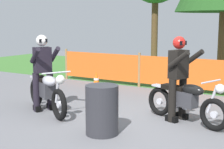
% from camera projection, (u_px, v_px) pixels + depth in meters
% --- Properties ---
extents(ground, '(24.00, 24.00, 0.02)m').
position_uv_depth(ground, '(128.00, 121.00, 6.69)').
color(ground, slate).
extents(grass_verge, '(24.00, 6.04, 0.01)m').
position_uv_depth(grass_verge, '(211.00, 77.00, 12.02)').
color(grass_verge, '#427A33').
rests_on(grass_verge, ground).
extents(barrier_fence, '(8.55, 0.08, 1.05)m').
position_uv_depth(barrier_fence, '(184.00, 73.00, 9.39)').
color(barrier_fence, '#997547').
rests_on(barrier_fence, ground).
extents(motorcycle_lead, '(1.86, 0.83, 0.92)m').
position_uv_depth(motorcycle_lead, '(186.00, 101.00, 6.51)').
color(motorcycle_lead, black).
rests_on(motorcycle_lead, ground).
extents(motorcycle_trailing, '(1.88, 1.08, 0.98)m').
position_uv_depth(motorcycle_trailing, '(47.00, 91.00, 7.25)').
color(motorcycle_trailing, black).
rests_on(motorcycle_trailing, ground).
extents(rider_lead, '(0.68, 0.67, 1.69)m').
position_uv_depth(rider_lead, '(179.00, 76.00, 6.58)').
color(rider_lead, black).
rests_on(rider_lead, ground).
extents(rider_trailing, '(0.71, 0.70, 1.69)m').
position_uv_depth(rider_trailing, '(43.00, 70.00, 7.35)').
color(rider_trailing, black).
rests_on(rider_trailing, ground).
extents(traffic_cone, '(0.32, 0.32, 0.53)m').
position_uv_depth(traffic_cone, '(96.00, 81.00, 9.80)').
color(traffic_cone, black).
rests_on(traffic_cone, ground).
extents(spare_drum, '(0.58, 0.58, 0.88)m').
position_uv_depth(spare_drum, '(102.00, 110.00, 5.84)').
color(spare_drum, '#2D2D33').
rests_on(spare_drum, ground).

